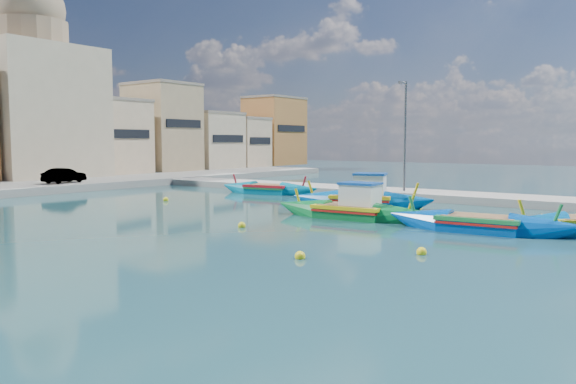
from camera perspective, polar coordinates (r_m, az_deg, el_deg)
ground at (r=21.62m, az=6.48°, el=-5.32°), size 160.00×160.00×0.00m
east_quay at (r=38.10m, az=20.22°, el=-0.69°), size 4.00×70.00×0.50m
north_townhouses at (r=55.96m, az=-26.88°, el=5.70°), size 83.20×7.87×10.19m
church_block at (r=58.25m, az=-24.34°, el=9.12°), size 10.00×10.00×19.10m
quay_street_lamp at (r=39.53m, az=11.77°, el=5.65°), size 1.18×0.16×8.00m
luzzu_turquoise_cabin at (r=28.79m, az=6.49°, el=-2.00°), size 2.58×9.07×2.88m
luzzu_blue_cabin at (r=33.79m, az=7.55°, el=-0.90°), size 5.00×9.04×3.13m
luzzu_cyan_mid at (r=42.28m, az=-1.99°, el=0.19°), size 3.34×8.53×2.46m
luzzu_blue_south at (r=25.85m, az=18.90°, el=-3.26°), size 2.66×8.71×2.48m
mooring_buoys at (r=26.12m, az=-3.59°, el=-3.30°), size 23.62×21.10×0.36m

